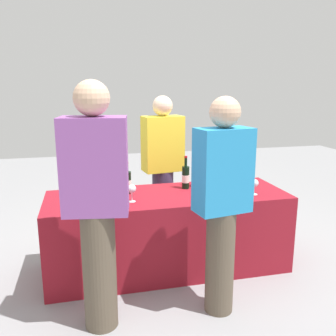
{
  "coord_description": "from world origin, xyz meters",
  "views": [
    {
      "loc": [
        -0.74,
        -3.1,
        1.71
      ],
      "look_at": [
        0.0,
        0.0,
        0.98
      ],
      "focal_mm": 38.49,
      "sensor_mm": 36.0,
      "label": 1
    }
  ],
  "objects_px": {
    "wine_bottle_3": "(195,175)",
    "wine_bottle_5": "(236,176)",
    "ice_bucket": "(90,191)",
    "server_pouring": "(163,165)",
    "guest_1": "(222,201)",
    "guest_0": "(96,201)",
    "wine_bottle_0": "(95,183)",
    "wine_bottle_4": "(218,173)",
    "wine_glass_2": "(224,185)",
    "wine_glass_0": "(117,192)",
    "wine_bottle_1": "(127,182)",
    "wine_bottle_2": "(186,177)",
    "wine_glass_1": "(132,189)",
    "wine_glass_3": "(255,184)"
  },
  "relations": [
    {
      "from": "wine_bottle_3",
      "to": "wine_bottle_5",
      "type": "relative_size",
      "value": 1.07
    },
    {
      "from": "wine_bottle_5",
      "to": "ice_bucket",
      "type": "bearing_deg",
      "value": -174.93
    },
    {
      "from": "server_pouring",
      "to": "wine_bottle_3",
      "type": "bearing_deg",
      "value": 106.76
    },
    {
      "from": "server_pouring",
      "to": "guest_1",
      "type": "xyz_separation_m",
      "value": [
        0.13,
        -1.43,
        0.03
      ]
    },
    {
      "from": "server_pouring",
      "to": "guest_0",
      "type": "height_order",
      "value": "guest_0"
    },
    {
      "from": "wine_bottle_0",
      "to": "wine_bottle_4",
      "type": "xyz_separation_m",
      "value": [
        1.21,
        0.02,
        0.01
      ]
    },
    {
      "from": "guest_0",
      "to": "wine_bottle_0",
      "type": "bearing_deg",
      "value": 98.16
    },
    {
      "from": "guest_0",
      "to": "guest_1",
      "type": "bearing_deg",
      "value": 7.58
    },
    {
      "from": "guest_0",
      "to": "wine_glass_2",
      "type": "bearing_deg",
      "value": 35.83
    },
    {
      "from": "wine_bottle_3",
      "to": "wine_glass_0",
      "type": "xyz_separation_m",
      "value": [
        -0.81,
        -0.35,
        -0.02
      ]
    },
    {
      "from": "wine_bottle_1",
      "to": "guest_0",
      "type": "xyz_separation_m",
      "value": [
        -0.31,
        -0.86,
        0.11
      ]
    },
    {
      "from": "wine_bottle_5",
      "to": "guest_0",
      "type": "bearing_deg",
      "value": -148.82
    },
    {
      "from": "ice_bucket",
      "to": "wine_bottle_2",
      "type": "bearing_deg",
      "value": 10.48
    },
    {
      "from": "wine_bottle_0",
      "to": "ice_bucket",
      "type": "relative_size",
      "value": 1.44
    },
    {
      "from": "wine_glass_2",
      "to": "guest_0",
      "type": "bearing_deg",
      "value": -153.33
    },
    {
      "from": "wine_glass_1",
      "to": "wine_glass_3",
      "type": "relative_size",
      "value": 1.06
    },
    {
      "from": "wine_bottle_4",
      "to": "wine_glass_0",
      "type": "xyz_separation_m",
      "value": [
        -1.04,
        -0.34,
        -0.02
      ]
    },
    {
      "from": "wine_bottle_0",
      "to": "wine_glass_2",
      "type": "xyz_separation_m",
      "value": [
        1.15,
        -0.32,
        -0.01
      ]
    },
    {
      "from": "server_pouring",
      "to": "wine_glass_0",
      "type": "bearing_deg",
      "value": 46.15
    },
    {
      "from": "guest_0",
      "to": "wine_glass_0",
      "type": "bearing_deg",
      "value": 81.15
    },
    {
      "from": "wine_bottle_1",
      "to": "guest_1",
      "type": "xyz_separation_m",
      "value": [
        0.59,
        -0.88,
        0.06
      ]
    },
    {
      "from": "wine_bottle_5",
      "to": "wine_glass_3",
      "type": "distance_m",
      "value": 0.31
    },
    {
      "from": "wine_glass_0",
      "to": "guest_1",
      "type": "xyz_separation_m",
      "value": [
        0.71,
        -0.6,
        0.06
      ]
    },
    {
      "from": "wine_bottle_1",
      "to": "guest_0",
      "type": "relative_size",
      "value": 0.17
    },
    {
      "from": "wine_bottle_5",
      "to": "wine_bottle_4",
      "type": "bearing_deg",
      "value": 153.78
    },
    {
      "from": "guest_0",
      "to": "wine_bottle_3",
      "type": "bearing_deg",
      "value": 52.28
    },
    {
      "from": "wine_bottle_0",
      "to": "guest_0",
      "type": "height_order",
      "value": "guest_0"
    },
    {
      "from": "wine_bottle_3",
      "to": "wine_glass_3",
      "type": "distance_m",
      "value": 0.6
    },
    {
      "from": "wine_bottle_0",
      "to": "wine_glass_1",
      "type": "bearing_deg",
      "value": -46.02
    },
    {
      "from": "wine_bottle_4",
      "to": "wine_bottle_5",
      "type": "distance_m",
      "value": 0.18
    },
    {
      "from": "wine_glass_2",
      "to": "wine_glass_3",
      "type": "bearing_deg",
      "value": -8.7
    },
    {
      "from": "wine_glass_2",
      "to": "guest_0",
      "type": "relative_size",
      "value": 0.08
    },
    {
      "from": "wine_glass_0",
      "to": "wine_bottle_5",
      "type": "bearing_deg",
      "value": 12.25
    },
    {
      "from": "wine_glass_0",
      "to": "wine_glass_3",
      "type": "height_order",
      "value": "wine_glass_3"
    },
    {
      "from": "wine_bottle_4",
      "to": "server_pouring",
      "type": "height_order",
      "value": "server_pouring"
    },
    {
      "from": "wine_bottle_5",
      "to": "server_pouring",
      "type": "distance_m",
      "value": 0.84
    },
    {
      "from": "server_pouring",
      "to": "wine_glass_2",
      "type": "bearing_deg",
      "value": 106.81
    },
    {
      "from": "wine_bottle_2",
      "to": "guest_1",
      "type": "height_order",
      "value": "guest_1"
    },
    {
      "from": "server_pouring",
      "to": "guest_1",
      "type": "height_order",
      "value": "guest_1"
    },
    {
      "from": "wine_glass_0",
      "to": "server_pouring",
      "type": "bearing_deg",
      "value": 54.65
    },
    {
      "from": "ice_bucket",
      "to": "guest_1",
      "type": "distance_m",
      "value": 1.19
    },
    {
      "from": "wine_glass_0",
      "to": "wine_glass_2",
      "type": "bearing_deg",
      "value": 0.18
    },
    {
      "from": "wine_bottle_3",
      "to": "wine_glass_0",
      "type": "bearing_deg",
      "value": -156.42
    },
    {
      "from": "ice_bucket",
      "to": "guest_0",
      "type": "xyz_separation_m",
      "value": [
        0.03,
        -0.71,
        0.14
      ]
    },
    {
      "from": "wine_glass_1",
      "to": "ice_bucket",
      "type": "bearing_deg",
      "value": 160.56
    },
    {
      "from": "wine_glass_0",
      "to": "server_pouring",
      "type": "distance_m",
      "value": 1.01
    },
    {
      "from": "wine_bottle_1",
      "to": "wine_bottle_3",
      "type": "distance_m",
      "value": 0.69
    },
    {
      "from": "wine_glass_0",
      "to": "guest_0",
      "type": "bearing_deg",
      "value": -108.01
    },
    {
      "from": "wine_bottle_5",
      "to": "ice_bucket",
      "type": "height_order",
      "value": "wine_bottle_5"
    },
    {
      "from": "wine_bottle_0",
      "to": "wine_bottle_3",
      "type": "xyz_separation_m",
      "value": [
        0.98,
        0.03,
        0.01
      ]
    }
  ]
}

